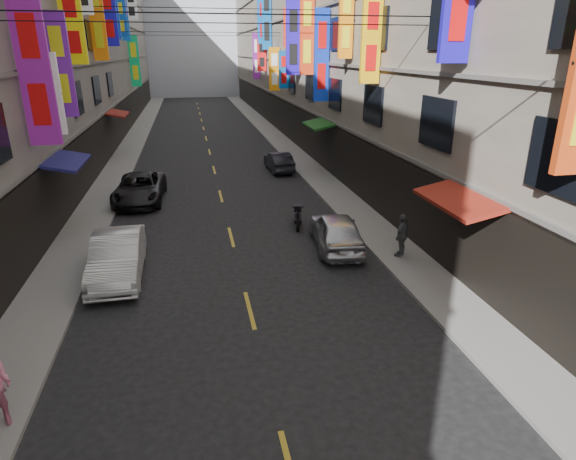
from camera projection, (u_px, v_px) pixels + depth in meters
name	position (u px, v px, depth m)	size (l,w,h in m)	color
sidewalk_left	(126.00, 154.00, 34.97)	(2.00, 90.00, 0.12)	slate
sidewalk_right	(288.00, 148.00, 37.22)	(2.00, 90.00, 0.12)	slate
building_row_left	(11.00, 11.00, 30.56)	(10.14, 90.00, 19.00)	gray
building_row_right	(368.00, 16.00, 35.04)	(10.14, 90.00, 19.00)	gray
haze_block	(191.00, 25.00, 78.18)	(18.00, 8.00, 22.00)	#B0B6C4
shop_signage	(205.00, 13.00, 26.64)	(14.00, 55.00, 11.94)	#1810C1
street_awnings	(194.00, 156.00, 20.14)	(13.99, 35.20, 0.41)	#15512C
overhead_cables	(211.00, 12.00, 22.02)	(14.00, 38.04, 1.24)	black
lane_markings	(212.00, 160.00, 33.36)	(0.12, 80.20, 0.01)	gold
scooter_far_right	(298.00, 216.00, 20.69)	(0.65, 1.79, 1.14)	black
car_left_mid	(117.00, 256.00, 15.91)	(1.55, 4.44, 1.46)	silver
car_left_far	(140.00, 188.00, 23.97)	(2.26, 4.91, 1.36)	black
car_right_mid	(336.00, 231.00, 18.29)	(1.66, 4.12, 1.40)	silver
car_right_far	(279.00, 162.00, 30.18)	(1.26, 3.62, 1.19)	#232229
pedestrian_rfar	(402.00, 235.00, 17.22)	(0.94, 0.53, 1.60)	#505052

